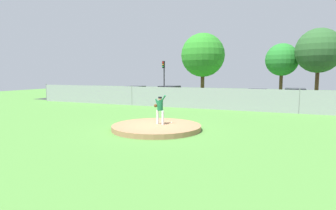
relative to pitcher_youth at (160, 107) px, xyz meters
name	(u,v)px	position (x,y,z in m)	size (l,w,h in m)	color
ground_plane	(191,115)	(-0.10, 5.76, -1.23)	(80.00, 80.00, 0.00)	#4C8438
asphalt_strip	(217,104)	(-0.10, 14.26, -1.23)	(44.00, 7.00, 0.01)	#2B2B2D
pitchers_mound	(157,127)	(-0.10, -0.24, -1.10)	(4.96, 4.96, 0.27)	#99704C
pitcher_youth	(160,107)	(0.00, 0.00, 0.00)	(0.78, 0.32, 1.67)	silver
baseball	(171,123)	(0.46, 0.55, -0.92)	(0.07, 0.07, 0.07)	white
chainlink_fence	(206,99)	(-0.10, 9.76, -0.30)	(37.35, 0.07, 1.95)	gray
parked_car_burgundy	(256,98)	(3.77, 13.83, -0.44)	(1.92, 4.28, 1.64)	maroon
parked_car_slate	(295,98)	(7.12, 13.95, -0.39)	(1.97, 4.47, 1.77)	slate
parked_car_champagne	(169,94)	(-5.41, 14.16, -0.39)	(2.05, 4.42, 1.78)	tan
parked_car_silver	(135,93)	(-10.00, 14.68, -0.45)	(1.87, 4.24, 1.65)	#B7BABF
traffic_cone_orange	(274,104)	(5.33, 14.32, -0.97)	(0.40, 0.40, 0.55)	orange
traffic_light_near	(164,73)	(-8.09, 18.65, 1.98)	(0.28, 0.46, 4.68)	black
tree_bushy_near	(203,55)	(-4.47, 23.67, 4.38)	(5.96, 5.96, 8.60)	#4C331E
tree_broad_left	(282,60)	(5.65, 22.68, 3.51)	(3.88, 3.88, 6.71)	#4C331E
tree_broad_right	(319,51)	(9.38, 20.93, 4.35)	(4.85, 4.85, 8.02)	#4C331E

